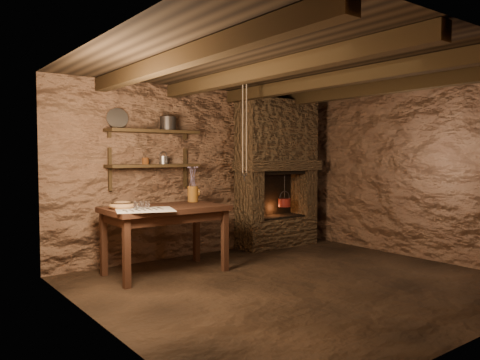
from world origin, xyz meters
TOP-DOWN VIEW (x-y plane):
  - floor at (0.00, 0.00)m, footprint 4.50×4.50m
  - back_wall at (0.00, 2.00)m, footprint 4.50×0.04m
  - left_wall at (-2.25, 0.00)m, footprint 0.04×4.00m
  - right_wall at (2.25, 0.00)m, footprint 0.04×4.00m
  - ceiling at (0.00, 0.00)m, footprint 4.50×4.00m
  - beam_far_left at (-1.50, 0.00)m, footprint 0.14×3.95m
  - beam_mid_left at (-0.50, 0.00)m, footprint 0.14×3.95m
  - beam_mid_right at (0.50, 0.00)m, footprint 0.14×3.95m
  - beam_far_right at (1.50, 0.00)m, footprint 0.14×3.95m
  - shelf_lower at (-0.85, 1.84)m, footprint 1.25×0.30m
  - shelf_upper at (-0.85, 1.84)m, footprint 1.25×0.30m
  - hearth at (1.25, 1.77)m, footprint 1.43×0.51m
  - work_table at (-0.98, 1.29)m, footprint 1.44×0.83m
  - linen_cloth at (-1.35, 1.07)m, footprint 0.77×0.69m
  - pewter_cutlery_row at (-1.35, 1.05)m, footprint 0.57×0.37m
  - drinking_glasses at (-1.33, 1.19)m, footprint 0.20×0.06m
  - stoneware_jug at (-0.42, 1.57)m, footprint 0.15×0.14m
  - wooden_bowl at (-1.50, 1.36)m, footprint 0.36×0.36m
  - iron_stockpot at (-0.64, 1.84)m, footprint 0.22×0.22m
  - tin_pan at (-1.30, 1.94)m, footprint 0.29×0.19m
  - small_kettle at (-0.71, 1.84)m, footprint 0.18×0.16m
  - rusty_tin at (-0.97, 1.84)m, footprint 0.10×0.10m
  - red_pot at (1.37, 1.72)m, footprint 0.24×0.24m
  - hanging_ropes at (0.05, 1.05)m, footprint 0.08×0.08m

SIDE VIEW (x-z plane):
  - floor at x=0.00m, z-range 0.00..0.00m
  - work_table at x=-0.98m, z-range 0.03..0.85m
  - red_pot at x=1.37m, z-range 0.43..0.97m
  - linen_cloth at x=-1.35m, z-range 0.82..0.83m
  - pewter_cutlery_row at x=-1.35m, z-range 0.83..0.84m
  - wooden_bowl at x=-1.50m, z-range 0.80..0.91m
  - drinking_glasses at x=-1.33m, z-range 0.83..0.91m
  - stoneware_jug at x=-0.42m, z-range 0.78..1.26m
  - back_wall at x=0.00m, z-range 0.00..2.40m
  - left_wall at x=-2.25m, z-range 0.00..2.40m
  - right_wall at x=2.25m, z-range 0.00..2.40m
  - hearth at x=1.25m, z-range 0.08..2.38m
  - shelf_lower at x=-0.85m, z-range 1.28..1.32m
  - rusty_tin at x=-0.97m, z-range 1.32..1.41m
  - small_kettle at x=-0.71m, z-range 1.29..1.46m
  - shelf_upper at x=-0.85m, z-range 1.73..1.77m
  - hanging_ropes at x=0.05m, z-range 1.20..2.40m
  - iron_stockpot at x=-0.64m, z-range 1.77..1.93m
  - tin_pan at x=-1.30m, z-range 1.77..2.04m
  - beam_far_left at x=-1.50m, z-range 2.23..2.39m
  - beam_mid_left at x=-0.50m, z-range 2.23..2.39m
  - beam_mid_right at x=0.50m, z-range 2.23..2.39m
  - beam_far_right at x=1.50m, z-range 2.23..2.39m
  - ceiling at x=0.00m, z-range 2.38..2.42m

